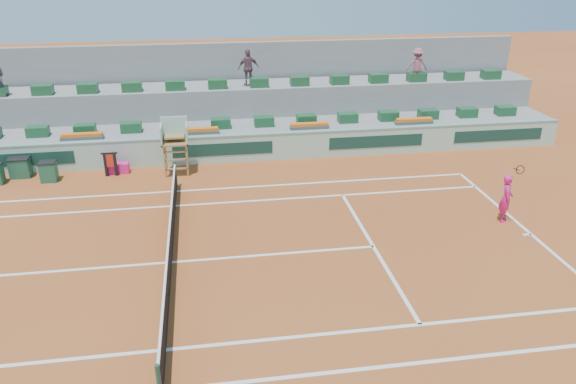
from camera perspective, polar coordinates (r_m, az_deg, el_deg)
The scene contains 18 objects.
ground at distance 17.67m, azimuth -11.74°, elevation -7.01°, with size 90.00×90.00×0.00m, color #94451C.
seating_tier_lower at distance 27.24m, azimuth -11.08°, elevation 5.58°, with size 36.00×4.00×1.20m, color gray.
seating_tier_upper at distance 28.57m, azimuth -11.11°, elevation 7.90°, with size 36.00×2.40×2.60m, color gray.
stadium_back_wall at distance 29.90m, azimuth -11.17°, elevation 10.38°, with size 36.00×0.40×4.40m, color gray.
player_bag at distance 24.95m, azimuth -16.95°, elevation 2.34°, with size 0.97×0.43×0.43m, color #EC1E7F.
spectator_mid at distance 27.82m, azimuth -4.04°, elevation 12.48°, with size 1.03×0.43×1.76m, color #6A4653.
spectator_right at distance 29.38m, azimuth 12.98°, elevation 12.46°, with size 1.08×0.62×1.67m, color #A5525F.
court_lines at distance 17.67m, azimuth -11.75°, elevation -7.00°, with size 23.89×11.09×0.01m.
tennis_net at distance 17.41m, azimuth -11.89°, elevation -5.52°, with size 0.10×11.97×1.10m.
advertising_hoarding at distance 25.14m, azimuth -11.15°, elevation 4.12°, with size 36.00×0.34×1.26m.
umpire_chair at distance 23.91m, azimuth -11.43°, elevation 5.37°, with size 1.10×0.90×2.40m.
seat_row_lower at distance 26.14m, azimuth -11.27°, elevation 6.68°, with size 32.90×0.60×0.44m.
seat_row_upper at distance 27.62m, azimuth -11.39°, elevation 10.60°, with size 32.90×0.60×0.44m.
flower_planters at distance 25.52m, azimuth -14.67°, elevation 5.74°, with size 26.80×0.36×0.28m.
drink_cooler_a at distance 24.97m, azimuth -23.15°, elevation 1.94°, with size 0.66×0.57×0.84m.
drink_cooler_b at distance 25.95m, azimuth -25.54°, elevation 2.30°, with size 0.84×0.72×0.84m.
towel_rack at distance 24.57m, azimuth -17.61°, elevation 2.89°, with size 0.67×0.11×1.03m.
tennis_player at distance 20.87m, azimuth 21.30°, elevation -0.56°, with size 0.64×0.93×2.28m.
Camera 1 is at (1.25, -15.22, 8.89)m, focal length 35.00 mm.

